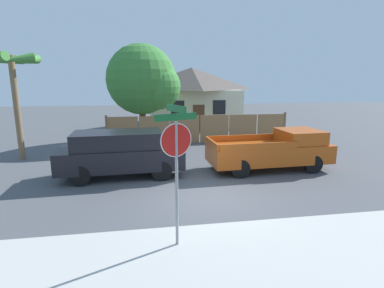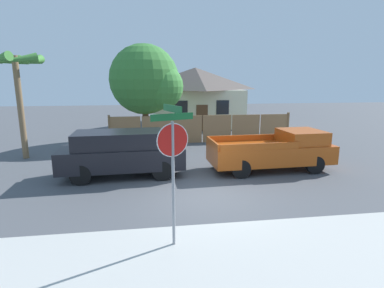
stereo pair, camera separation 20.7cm
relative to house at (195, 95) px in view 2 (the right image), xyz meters
name	(u,v)px [view 2 (the right image)]	position (x,y,z in m)	size (l,w,h in m)	color
ground_plane	(208,196)	(-2.17, -16.88, -2.56)	(80.00, 80.00, 0.00)	#4C4F54
sidewalk_strip	(239,256)	(-2.17, -20.48, -2.55)	(36.00, 3.20, 0.01)	#B2B2AD
wooden_fence	(202,129)	(-0.78, -8.00, -1.70)	(11.40, 0.12, 1.81)	#997047
house	(195,95)	(0.00, 0.00, 0.00)	(7.79, 7.46, 4.93)	beige
oak_tree	(148,81)	(-4.07, -6.92, 1.23)	(4.58, 4.36, 6.06)	brown
palm_tree	(16,69)	(-10.23, -10.61, 1.79)	(2.52, 2.72, 5.08)	brown
red_suv	(122,152)	(-5.18, -14.28, -1.55)	(4.93, 2.06, 1.84)	black
orange_pickup	(275,151)	(1.29, -14.27, -1.70)	(5.28, 2.19, 1.70)	#B74C14
stop_sign	(173,152)	(-3.55, -19.75, -0.30)	(0.96, 0.86, 3.29)	gray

